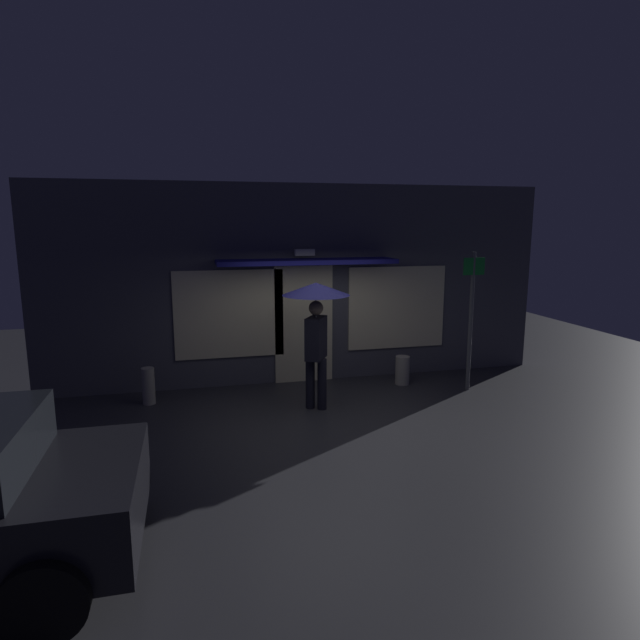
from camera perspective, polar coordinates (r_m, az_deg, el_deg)
The scene contains 6 objects.
ground_plane at distance 8.22m, azimuth 1.53°, elevation -10.85°, with size 18.00×18.00×0.00m, color #2D2D33.
building_facade at distance 10.00m, azimuth -1.93°, elevation 3.83°, with size 9.52×1.00×3.69m.
person_with_umbrella at distance 8.35m, azimuth -0.43°, elevation 1.01°, with size 1.07×1.07×2.06m.
street_sign_post at distance 9.75m, azimuth 15.93°, elevation 0.72°, with size 0.40×0.07×2.48m.
sidewalk_bollard at distance 10.07m, azimuth 8.85°, elevation -5.35°, with size 0.26×0.26×0.53m, color #9E998E.
sidewalk_bollard_2 at distance 9.32m, azimuth -17.96°, elevation -6.75°, with size 0.21×0.21×0.62m, color #9E998E.
Camera 1 is at (-2.03, -7.38, 2.98)m, focal length 29.78 mm.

